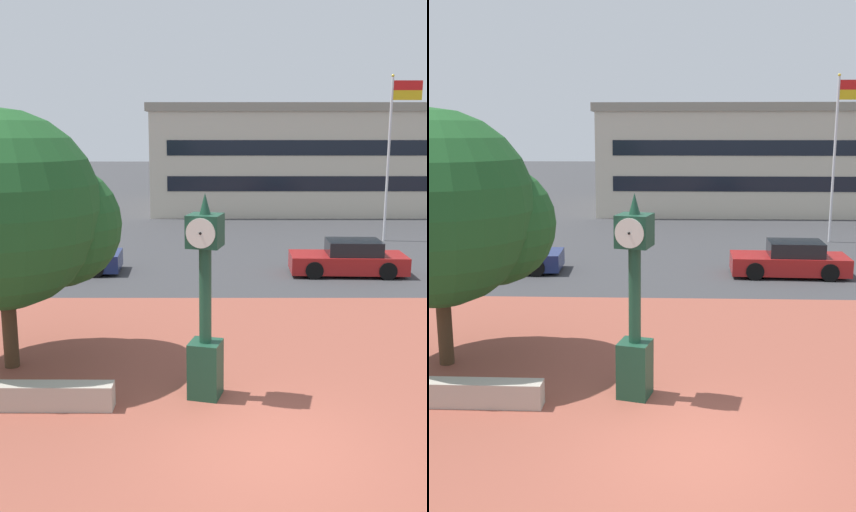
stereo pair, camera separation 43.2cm
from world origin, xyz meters
The scene contains 9 objects.
ground_plane centered at (0.00, 0.00, 0.00)m, with size 200.00×200.00×0.00m, color #38383A.
plaza_brick_paving centered at (0.00, 2.66, 0.00)m, with size 44.00×13.33×0.01m, color brown.
planter_wall centered at (-4.44, 1.55, 0.25)m, with size 3.20×0.40×0.50m, color #ADA393.
street_clock centered at (-1.11, 2.10, 1.75)m, with size 0.75×0.80×4.05m.
plaza_tree centered at (-5.24, 3.79, 3.44)m, with size 4.60×4.28×5.67m.
car_street_near centered at (-6.55, 12.88, 0.57)m, with size 4.42×2.03×1.28m.
car_street_mid centered at (4.04, 12.60, 0.57)m, with size 4.26×1.96×1.28m.
flagpole_primary centered at (7.44, 19.61, 4.54)m, with size 1.47×0.14×7.77m.
civic_building centered at (5.80, 33.67, 3.45)m, with size 21.59×13.33×6.87m.
Camera 2 is at (-0.52, -9.07, 5.16)m, focal length 42.23 mm.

